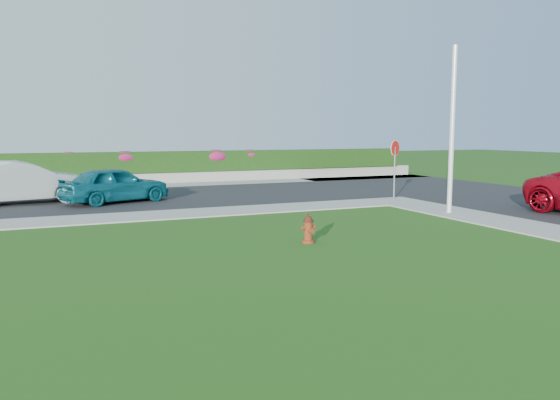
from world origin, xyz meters
name	(u,v)px	position (x,y,z in m)	size (l,w,h in m)	color
ground	(368,273)	(0.00, 0.00, 0.00)	(120.00, 120.00, 0.00)	black
street_far	(65,202)	(-5.00, 14.00, 0.02)	(26.00, 8.00, 0.04)	black
sidewalk_far	(35,222)	(-6.00, 9.00, 0.02)	(24.00, 2.00, 0.04)	gray
curb_corner	(395,201)	(7.00, 9.00, 0.02)	(2.00, 2.00, 0.04)	gray
sidewalk_beyond	(146,186)	(-1.00, 19.00, 0.02)	(34.00, 2.00, 0.04)	gray
retaining_wall	(141,179)	(-1.00, 20.50, 0.30)	(34.00, 0.40, 0.60)	gray
hedge	(140,162)	(-1.00, 20.60, 1.15)	(32.00, 0.90, 1.10)	black
fire_hydrant	(308,229)	(0.23, 3.08, 0.34)	(0.37, 0.35, 0.72)	#4B1B0B
sedan_teal	(115,185)	(-3.20, 12.78, 0.73)	(1.63, 4.06, 1.38)	#0D5766
sedan_silver	(23,182)	(-6.42, 13.85, 0.84)	(1.70, 4.87, 1.61)	#B1B4B9
utility_pole	(452,131)	(6.75, 5.60, 2.76)	(0.16, 0.16, 5.53)	silver
stop_sign	(395,156)	(7.14, 9.31, 1.79)	(0.61, 0.28, 2.42)	slate
flower_clump_c	(69,157)	(-4.49, 20.50, 1.49)	(1.07, 0.69, 0.54)	#A71C5E
flower_clump_d	(125,157)	(-1.79, 20.50, 1.44)	(1.31, 0.84, 0.66)	#A71C5E
flower_clump_e	(216,156)	(3.12, 20.50, 1.41)	(1.47, 0.95, 0.74)	#A71C5E
flower_clump_f	(249,155)	(5.11, 20.50, 1.47)	(1.17, 0.76, 0.59)	#A71C5E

